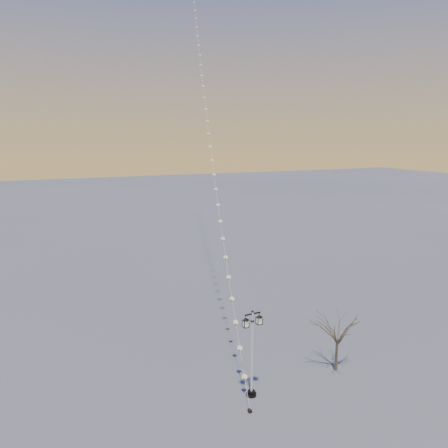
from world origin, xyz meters
TOP-DOWN VIEW (x-y plane):
  - ground at (0.00, 0.00)m, footprint 300.00×300.00m
  - street_lamp at (-0.50, 0.15)m, footprint 1.39×0.61m
  - bare_tree at (6.04, 0.58)m, footprint 2.43×2.43m
  - kite_train at (6.11, 24.20)m, footprint 15.43×51.51m

SIDE VIEW (x-z plane):
  - ground at x=0.00m, z-range 0.00..0.00m
  - bare_tree at x=6.04m, z-range 0.78..4.81m
  - street_lamp at x=-0.50m, z-range 0.29..5.76m
  - kite_train at x=6.11m, z-range -0.08..38.76m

